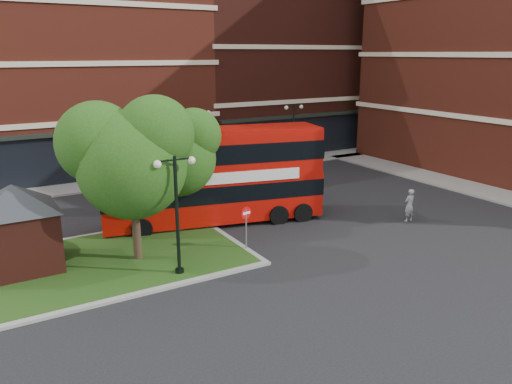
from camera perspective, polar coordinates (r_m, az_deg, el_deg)
ground at (r=23.22m, az=4.24°, el=-6.74°), size 120.00×120.00×0.00m
pavement_far at (r=37.28m, az=-10.34°, el=1.78°), size 44.00×3.00×0.12m
pavement_side at (r=35.95m, az=24.47°, el=0.09°), size 3.00×28.00×0.12m
terrace_far_left at (r=41.84m, az=-25.12°, el=11.70°), size 26.00×12.00×14.00m
terrace_far_right at (r=49.23m, az=1.87°, el=14.66°), size 18.00×12.00×16.00m
traffic_island at (r=22.77m, az=-17.30°, el=-7.72°), size 12.60×7.60×0.15m
kiosk at (r=22.57m, az=-25.77°, el=-2.73°), size 6.51×6.51×3.60m
tree_island_west at (r=21.34m, az=-14.38°, el=4.26°), size 5.40×4.71×7.21m
tree_island_east at (r=24.70m, az=-9.24°, el=4.74°), size 4.46×3.90×6.29m
lamp_island at (r=19.97m, az=-9.04°, el=-2.04°), size 1.72×0.36×5.00m
lamp_far_left at (r=35.64m, az=-6.40°, el=5.85°), size 1.72×0.36×5.00m
lamp_far_right at (r=39.55m, az=4.29°, el=6.87°), size 1.72×0.36×5.00m
bus at (r=26.30m, az=-4.95°, el=2.55°), size 11.85×5.17×4.41m
woman at (r=28.13m, az=17.13°, el=-1.45°), size 0.66×0.44×1.79m
car_silver at (r=34.65m, az=-12.30°, el=1.85°), size 4.78×2.34×1.57m
car_white at (r=38.49m, az=-0.74°, el=3.57°), size 4.81×1.80×1.57m
no_entry_sign at (r=22.74m, az=-1.15°, el=-3.15°), size 0.58×0.16×2.10m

